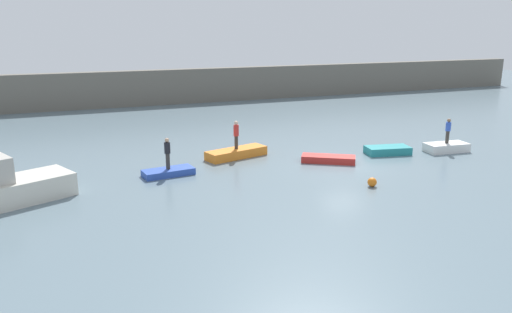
# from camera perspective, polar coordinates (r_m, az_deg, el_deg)

# --- Properties ---
(ground_plane) EXTENTS (120.00, 120.00, 0.00)m
(ground_plane) POSITION_cam_1_polar(r_m,az_deg,el_deg) (29.62, 9.94, -0.89)
(ground_plane) COLOR slate
(embankment_wall) EXTENTS (80.00, 1.20, 3.48)m
(embankment_wall) POSITION_cam_1_polar(r_m,az_deg,el_deg) (53.23, -5.16, 8.10)
(embankment_wall) COLOR #666056
(embankment_wall) RESTS_ON ground_plane
(motorboat) EXTENTS (6.05, 4.24, 2.27)m
(motorboat) POSITION_cam_1_polar(r_m,az_deg,el_deg) (25.23, -26.82, -3.21)
(motorboat) COLOR beige
(motorboat) RESTS_ON ground_plane
(rowboat_blue) EXTENTS (2.83, 1.47, 0.35)m
(rowboat_blue) POSITION_cam_1_polar(r_m,az_deg,el_deg) (27.46, -9.92, -1.76)
(rowboat_blue) COLOR #2B4CAD
(rowboat_blue) RESTS_ON ground_plane
(rowboat_orange) EXTENTS (4.07, 2.21, 0.54)m
(rowboat_orange) POSITION_cam_1_polar(r_m,az_deg,el_deg) (30.67, -2.24, 0.39)
(rowboat_orange) COLOR orange
(rowboat_orange) RESTS_ON ground_plane
(rowboat_red) EXTENTS (3.21, 2.58, 0.40)m
(rowboat_red) POSITION_cam_1_polar(r_m,az_deg,el_deg) (29.89, 8.22, -0.28)
(rowboat_red) COLOR red
(rowboat_red) RESTS_ON ground_plane
(rowboat_teal) EXTENTS (2.92, 1.79, 0.48)m
(rowboat_teal) POSITION_cam_1_polar(r_m,az_deg,el_deg) (32.55, 14.71, 0.70)
(rowboat_teal) COLOR teal
(rowboat_teal) RESTS_ON ground_plane
(rowboat_white) EXTENTS (2.84, 1.52, 0.55)m
(rowboat_white) POSITION_cam_1_polar(r_m,az_deg,el_deg) (34.29, 20.79, 0.98)
(rowboat_white) COLOR white
(rowboat_white) RESTS_ON ground_plane
(person_red_shirt) EXTENTS (0.32, 0.32, 1.73)m
(person_red_shirt) POSITION_cam_1_polar(r_m,az_deg,el_deg) (30.39, -2.27, 2.65)
(person_red_shirt) COLOR #38332D
(person_red_shirt) RESTS_ON rowboat_orange
(person_dark_shirt) EXTENTS (0.32, 0.32, 1.71)m
(person_dark_shirt) POSITION_cam_1_polar(r_m,az_deg,el_deg) (27.17, -10.03, 0.52)
(person_dark_shirt) COLOR #38332D
(person_dark_shirt) RESTS_ON rowboat_blue
(person_blue_shirt) EXTENTS (0.32, 0.32, 1.59)m
(person_blue_shirt) POSITION_cam_1_polar(r_m,az_deg,el_deg) (34.05, 20.97, 2.87)
(person_blue_shirt) COLOR #38332D
(person_blue_shirt) RESTS_ON rowboat_white
(mooring_buoy) EXTENTS (0.47, 0.47, 0.47)m
(mooring_buoy) POSITION_cam_1_polar(r_m,az_deg,el_deg) (25.84, 13.05, -2.85)
(mooring_buoy) COLOR orange
(mooring_buoy) RESTS_ON ground_plane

